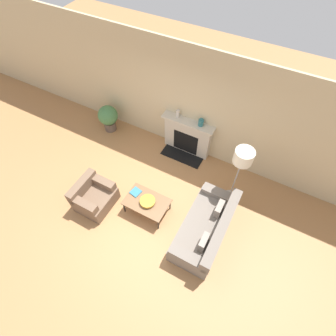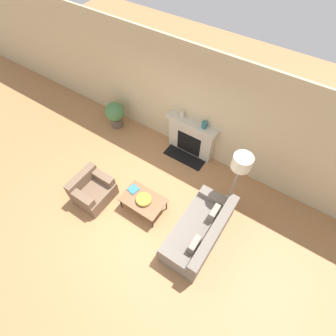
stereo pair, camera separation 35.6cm
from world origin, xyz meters
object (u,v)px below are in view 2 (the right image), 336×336
Objects in this scene: couch at (200,232)px; coffee_table at (143,200)px; mantel_vase_center_left at (204,125)px; mantel_vase_left at (182,114)px; fireplace at (191,138)px; book at (133,189)px; armchair_near at (92,191)px; bowl at (144,199)px; floor_lamp at (241,165)px; potted_plant at (115,113)px.

coffee_table is (-1.41, -0.09, 0.07)m from couch.
mantel_vase_left is at bearing 180.00° from mantel_vase_center_left.
fireplace reaches higher than coffee_table.
armchair_near is at bearing -137.86° from book.
bowl reaches higher than book.
book is 2.43m from floor_lamp.
coffee_table is at bearing -3.53° from book.
fireplace is at bearing -144.26° from couch.
book is 2.59m from potted_plant.
fireplace is 2.31m from potted_plant.
floor_lamp is (2.71, 1.67, 1.12)m from armchair_near.
potted_plant is (-3.72, 1.68, 0.17)m from couch.
floor_lamp is at bearing -28.03° from fireplace.
armchair_near is 3.36× the size of book.
potted_plant is (-1.14, 2.19, 0.17)m from armchair_near.
bowl is 0.21× the size of floor_lamp.
bowl is 1.68× the size of mantel_vase_left.
mantel_vase_left is (0.02, 2.01, 0.75)m from book.
coffee_table is (0.02, -2.08, -0.15)m from fireplace.
mantel_vase_center_left is (0.26, 2.11, 0.70)m from bowl.
mantel_vase_left reaches higher than fireplace.
floor_lamp is (1.54, 1.25, 1.04)m from coffee_table.
bowl is at bearing -3.43° from book.
potted_plant is at bearing 142.53° from coffee_table.
floor_lamp is 4.00m from potted_plant.
floor_lamp reaches higher than potted_plant.
couch is 1.42m from coffee_table.
bowl is at bearing -97.14° from mantel_vase_center_left.
fireplace reaches higher than couch.
mantel_vase_left reaches higher than potted_plant.
fireplace is 0.82× the size of floor_lamp.
book is at bearing -89.84° from couch.
mantel_vase_center_left reaches higher than bowl.
book is (0.83, 0.50, 0.12)m from armchair_near.
mantel_vase_center_left is (-1.25, 0.85, -0.26)m from floor_lamp.
bowl is 1.38× the size of book.
armchair_near is 1.24m from coffee_table.
fireplace is 2.76m from armchair_near.
fireplace is 1.98m from floor_lamp.
bowl is at bearing -80.50° from mantel_vase_left.
couch is at bearing -49.18° from mantel_vase_left.
mantel_vase_center_left is (0.32, 0.02, 0.63)m from fireplace.
floor_lamp is at bearing 42.64° from book.
floor_lamp is at bearing 173.60° from couch.
fireplace is 0.70m from mantel_vase_center_left.
fireplace is 7.97× the size of mantel_vase_center_left.
book reaches higher than coffee_table.
book is at bearing 165.57° from coffee_table.
fireplace is 0.75× the size of couch.
coffee_table is 5.69× the size of mantel_vase_center_left.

